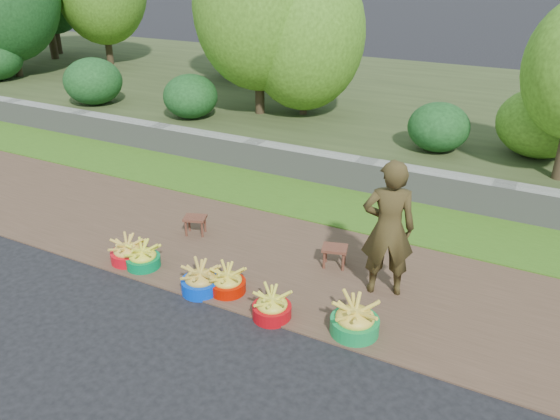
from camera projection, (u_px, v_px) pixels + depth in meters
The scene contains 15 objects.
ground_plane at pixel (244, 316), 6.25m from camera, with size 120.00×120.00×0.00m, color black.
dirt_shoulder at pixel (292, 265), 7.25m from camera, with size 80.00×2.50×0.02m, color brown.
grass_verge at pixel (347, 207), 8.84m from camera, with size 80.00×1.50×0.04m, color #3C6D1A.
retaining_wall at pixel (366, 176), 9.41m from camera, with size 80.00×0.35×0.55m, color gray.
earth_bank at pixel (433, 111), 13.34m from camera, with size 80.00×10.00×0.50m, color #394622.
vegetation at pixel (284, 1), 12.59m from camera, with size 38.11×7.80×4.84m.
basin_a at pixel (128, 252), 7.26m from camera, with size 0.46×0.46×0.34m.
basin_b at pixel (143, 258), 7.14m from camera, with size 0.45×0.45×0.33m.
basin_c at pixel (200, 280), 6.63m from camera, with size 0.48×0.48×0.36m.
basin_d at pixel (227, 282), 6.62m from camera, with size 0.45×0.45×0.33m.
basin_e at pixel (272, 306), 6.16m from camera, with size 0.45×0.45×0.33m.
basin_f at pixel (355, 320), 5.89m from camera, with size 0.53×0.53×0.40m.
stool_left at pixel (195, 220), 7.92m from camera, with size 0.38×0.33×0.28m.
stool_right at pixel (335, 251), 7.10m from camera, with size 0.38×0.33×0.29m.
vendor_woman at pixel (388, 229), 6.32m from camera, with size 0.62×0.41×1.70m, color black.
Camera 1 is at (2.75, -4.34, 3.78)m, focal length 35.00 mm.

